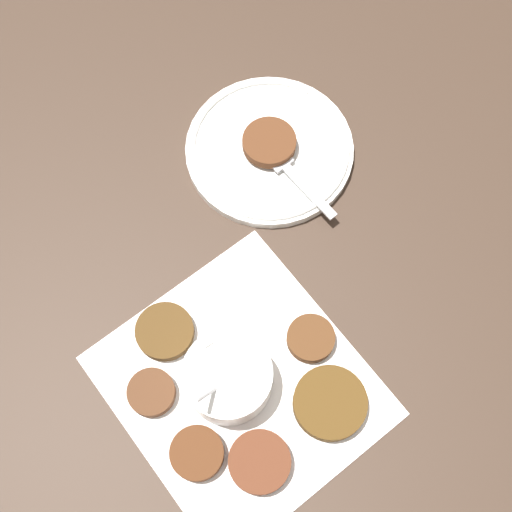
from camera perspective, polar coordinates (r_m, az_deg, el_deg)
name	(u,v)px	position (r m, az deg, el deg)	size (l,w,h in m)	color
ground_plane	(247,395)	(0.86, -0.74, -11.08)	(4.00, 4.00, 0.00)	#38281E
napkin	(241,385)	(0.86, -1.22, -10.30)	(0.31, 0.29, 0.00)	white
sauce_bowl	(228,378)	(0.84, -2.29, -9.69)	(0.11, 0.10, 0.10)	white
fritter_0	(260,462)	(0.84, 0.28, -16.16)	(0.07, 0.07, 0.02)	#572D1C
fritter_1	(330,403)	(0.85, 5.93, -11.62)	(0.09, 0.09, 0.02)	#4D3415
fritter_2	(311,338)	(0.86, 4.40, -6.59)	(0.06, 0.06, 0.02)	#503019
fritter_3	(165,332)	(0.87, -7.31, -6.01)	(0.07, 0.07, 0.01)	#4A3217
fritter_4	(197,453)	(0.84, -4.74, -15.46)	(0.06, 0.06, 0.02)	#4F2B17
fritter_5	(151,392)	(0.86, -8.36, -10.75)	(0.06, 0.06, 0.02)	#4E2F1C
serving_plate	(269,149)	(0.96, 1.08, 8.56)	(0.23, 0.23, 0.02)	white
fritter_on_plate	(269,142)	(0.95, 1.07, 9.07)	(0.07, 0.07, 0.01)	#512D19
fork	(286,167)	(0.94, 2.45, 7.11)	(0.15, 0.03, 0.00)	silver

